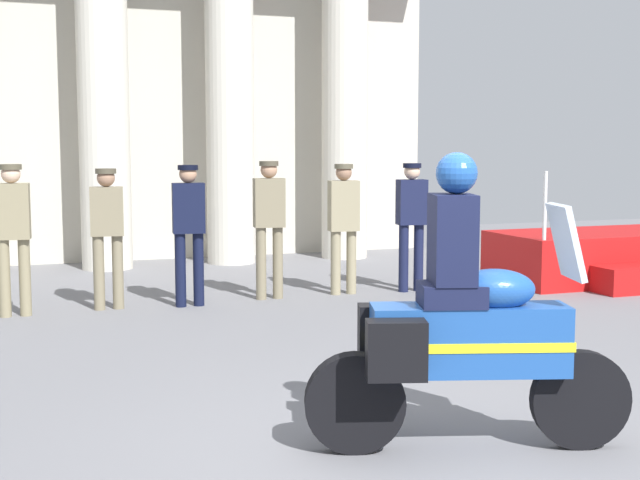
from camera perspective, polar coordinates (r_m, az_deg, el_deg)
ground_plane at (r=5.67m, az=7.25°, el=-13.90°), size 28.00×28.00×0.00m
colonnade_backdrop at (r=14.69m, az=-14.20°, el=12.16°), size 11.64×1.63×7.01m
reviewing_stand at (r=13.27m, az=18.45°, el=-1.06°), size 3.31×2.04×1.60m
officer_in_row_0 at (r=10.47m, az=-19.32°, el=0.80°), size 0.40×0.26×1.73m
officer_in_row_1 at (r=10.61m, az=-13.65°, el=0.85°), size 0.40×0.26×1.67m
officer_in_row_2 at (r=10.62m, az=-8.52°, el=1.08°), size 0.40×0.26×1.70m
officer_in_row_3 at (r=11.02m, az=-3.32°, el=1.44°), size 0.40×0.26×1.74m
officer_in_row_4 at (r=11.37m, az=1.54°, el=1.44°), size 0.40×0.26×1.70m
officer_in_row_5 at (r=11.65m, az=5.96°, el=1.56°), size 0.40×0.26×1.70m
motorcycle_with_rider at (r=5.63m, az=8.98°, el=-5.67°), size 2.03×0.93×1.90m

